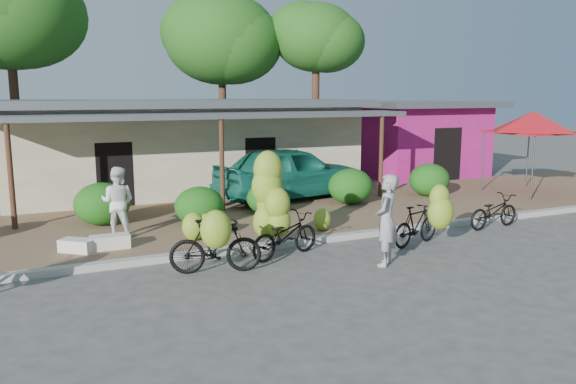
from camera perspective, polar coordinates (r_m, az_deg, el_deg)
name	(u,v)px	position (r m, az deg, el deg)	size (l,w,h in m)	color
ground	(319,272)	(11.44, 3.15, -8.07)	(100.00, 100.00, 0.00)	#4B4946
sidewalk	(235,220)	(15.86, -5.37, -2.80)	(60.00, 6.00, 0.12)	brown
curb	(279,244)	(13.15, -0.96, -5.34)	(60.00, 0.25, 0.15)	#A8A399
shop_main	(181,144)	(21.24, -10.84, 4.80)	(13.00, 8.50, 3.35)	beige
shop_pink	(411,137)	(25.93, 12.35, 5.51)	(6.00, 6.00, 3.25)	#B71C7D
tree_far_center	(2,8)	(25.95, -27.05, 16.31)	(5.86, 5.79, 9.13)	#522F21
tree_center_right	(217,37)	(27.68, -7.26, 15.39)	(5.47, 5.37, 8.29)	#522F21
tree_near_right	(311,36)	(27.37, 2.39, 15.58)	(4.20, 4.00, 7.85)	#522F21
hedge_1	(102,204)	(15.58, -18.37, -1.15)	(1.45, 1.30, 1.13)	#155012
hedge_2	(199,206)	(14.96, -8.98, -1.41)	(1.32, 1.18, 1.03)	#155012
hedge_3	(267,198)	(16.23, -2.19, -0.61)	(1.17, 1.06, 0.92)	#155012
hedge_4	(350,186)	(17.80, 6.36, 0.59)	(1.44, 1.29, 1.12)	#155012
hedge_5	(429,180)	(19.68, 14.17, 1.21)	(1.42, 1.28, 1.11)	#155012
red_canopy	(533,122)	(21.17, 23.62, 6.56)	(3.50, 3.50, 2.86)	#59595E
bike_left	(216,243)	(11.16, -7.37, -5.19)	(1.90, 1.38, 1.42)	black
bike_center	(277,214)	(12.38, -1.17, -2.24)	(1.97, 1.41, 2.31)	black
bike_right	(424,219)	(13.44, 13.66, -2.73)	(1.67, 1.33, 1.54)	black
bike_far_right	(494,211)	(15.93, 20.17, -1.86)	(1.78, 0.77, 0.91)	black
loose_banana_a	(194,226)	(13.42, -9.58, -3.47)	(0.55, 0.46, 0.68)	#9BAD2B
loose_banana_b	(207,226)	(13.51, -8.27, -3.47)	(0.50, 0.43, 0.63)	#9BAD2B
loose_banana_c	(322,219)	(14.24, 3.51, -2.80)	(0.46, 0.39, 0.57)	#9BAD2B
sack_near	(110,242)	(13.22, -17.63, -4.86)	(0.85, 0.40, 0.30)	white
sack_far	(77,246)	(13.18, -20.61, -5.11)	(0.75, 0.38, 0.28)	white
vendor	(386,220)	(11.79, 9.96, -2.84)	(0.70, 0.46, 1.92)	gray
bystander	(118,202)	(14.16, -16.91, -0.95)	(0.83, 0.65, 1.71)	white
teal_van	(290,172)	(18.51, 0.23, 2.02)	(2.09, 5.19, 1.77)	#166655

